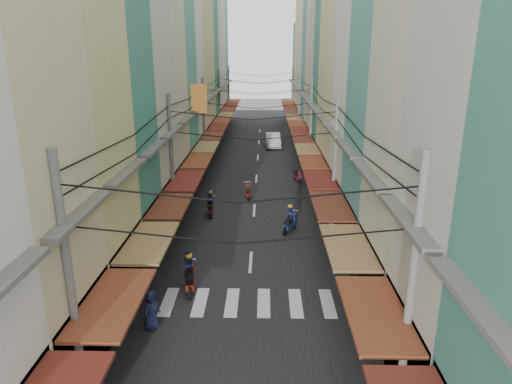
# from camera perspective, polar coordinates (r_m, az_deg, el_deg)

# --- Properties ---
(ground) EXTENTS (160.00, 160.00, 0.00)m
(ground) POSITION_cam_1_polar(r_m,az_deg,el_deg) (25.94, -0.54, -6.82)
(ground) COLOR slate
(ground) RESTS_ON ground
(road) EXTENTS (10.00, 80.00, 0.02)m
(road) POSITION_cam_1_polar(r_m,az_deg,el_deg) (44.92, 0.19, 3.74)
(road) COLOR black
(road) RESTS_ON ground
(sidewalk_left) EXTENTS (3.00, 80.00, 0.06)m
(sidewalk_left) POSITION_cam_1_polar(r_m,az_deg,el_deg) (45.48, -8.05, 3.77)
(sidewalk_left) COLOR gray
(sidewalk_left) RESTS_ON ground
(sidewalk_right) EXTENTS (3.00, 80.00, 0.06)m
(sidewalk_right) POSITION_cam_1_polar(r_m,az_deg,el_deg) (45.28, 8.46, 3.69)
(sidewalk_right) COLOR gray
(sidewalk_right) RESTS_ON ground
(crosswalk) EXTENTS (7.55, 2.40, 0.01)m
(crosswalk) POSITION_cam_1_polar(r_m,az_deg,el_deg) (20.61, -1.02, -13.63)
(crosswalk) COLOR silver
(crosswalk) RESTS_ON ground
(building_row_left) EXTENTS (7.80, 67.67, 23.70)m
(building_row_left) POSITION_cam_1_polar(r_m,az_deg,el_deg) (41.12, -11.43, 15.90)
(building_row_left) COLOR silver
(building_row_left) RESTS_ON ground
(building_row_right) EXTENTS (7.80, 68.98, 22.59)m
(building_row_right) POSITION_cam_1_polar(r_m,az_deg,el_deg) (40.74, 11.74, 15.35)
(building_row_right) COLOR #397E6B
(building_row_right) RESTS_ON ground
(utility_poles) EXTENTS (10.20, 66.13, 8.20)m
(utility_poles) POSITION_cam_1_polar(r_m,az_deg,el_deg) (38.87, 0.07, 11.44)
(utility_poles) COLOR slate
(utility_poles) RESTS_ON ground
(white_car) EXTENTS (5.45, 2.34, 1.89)m
(white_car) POSITION_cam_1_polar(r_m,az_deg,el_deg) (52.32, 2.12, 5.69)
(white_car) COLOR silver
(white_car) RESTS_ON ground
(bicycle) EXTENTS (1.63, 0.80, 1.07)m
(bicycle) POSITION_cam_1_polar(r_m,az_deg,el_deg) (28.98, 11.32, -4.49)
(bicycle) COLOR black
(bicycle) RESTS_ON ground
(moving_scooters) EXTENTS (6.79, 20.19, 1.98)m
(moving_scooters) POSITION_cam_1_polar(r_m,az_deg,el_deg) (28.17, -1.53, -3.56)
(moving_scooters) COLOR black
(moving_scooters) RESTS_ON ground
(parked_scooters) EXTENTS (13.30, 15.16, 0.98)m
(parked_scooters) POSITION_cam_1_polar(r_m,az_deg,el_deg) (22.72, 10.19, -9.53)
(parked_scooters) COLOR black
(parked_scooters) RESTS_ON ground
(pedestrians) EXTENTS (12.17, 24.52, 2.14)m
(pedestrians) POSITION_cam_1_polar(r_m,az_deg,el_deg) (27.88, -8.56, -2.99)
(pedestrians) COLOR #251E28
(pedestrians) RESTS_ON ground
(market_umbrella) EXTENTS (2.35, 2.35, 2.48)m
(market_umbrella) POSITION_cam_1_polar(r_m,az_deg,el_deg) (23.27, 14.49, -4.49)
(market_umbrella) COLOR #B2B2B7
(market_umbrella) RESTS_ON ground
(traffic_sign) EXTENTS (0.10, 0.61, 2.79)m
(traffic_sign) POSITION_cam_1_polar(r_m,az_deg,el_deg) (26.38, 9.95, -1.94)
(traffic_sign) COLOR slate
(traffic_sign) RESTS_ON ground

